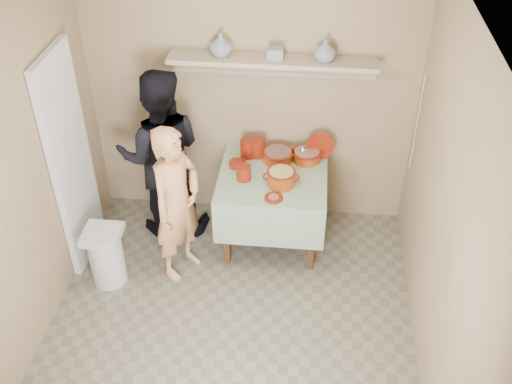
# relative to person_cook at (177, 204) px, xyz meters

# --- Properties ---
(ground) EXTENTS (3.50, 3.50, 0.00)m
(ground) POSITION_rel_person_cook_xyz_m (0.53, -0.79, -0.74)
(ground) COLOR #706958
(ground) RESTS_ON ground
(tile_panel) EXTENTS (0.06, 0.70, 2.00)m
(tile_panel) POSITION_rel_person_cook_xyz_m (-0.93, 0.16, 0.26)
(tile_panel) COLOR silver
(tile_panel) RESTS_ON ground
(plate_stack_a) EXTENTS (0.13, 0.13, 0.18)m
(plate_stack_a) POSITION_rel_person_cook_xyz_m (0.52, 0.75, 0.11)
(plate_stack_a) COLOR #6B0E01
(plate_stack_a) RESTS_ON serving_table
(plate_stack_b) EXTENTS (0.15, 0.15, 0.18)m
(plate_stack_b) POSITION_rel_person_cook_xyz_m (0.60, 0.78, 0.11)
(plate_stack_b) COLOR #6B0E01
(plate_stack_b) RESTS_ON serving_table
(bowl_stack) EXTENTS (0.13, 0.13, 0.13)m
(bowl_stack) POSITION_rel_person_cook_xyz_m (0.53, 0.39, 0.09)
(bowl_stack) COLOR #6B0E01
(bowl_stack) RESTS_ON serving_table
(empty_bowl) EXTENTS (0.16, 0.16, 0.05)m
(empty_bowl) POSITION_rel_person_cook_xyz_m (0.45, 0.58, 0.05)
(empty_bowl) COLOR #6B0E01
(empty_bowl) RESTS_ON serving_table
(propped_lid) EXTENTS (0.27, 0.10, 0.26)m
(propped_lid) POSITION_rel_person_cook_xyz_m (1.19, 0.80, 0.14)
(propped_lid) COLOR #6B0E01
(propped_lid) RESTS_ON serving_table
(vase_right) EXTENTS (0.20, 0.20, 0.19)m
(vase_right) POSITION_rel_person_cook_xyz_m (1.17, 0.83, 1.08)
(vase_right) COLOR navy
(vase_right) RESTS_ON wall_shelf
(vase_left) EXTENTS (0.27, 0.27, 0.20)m
(vase_left) POSITION_rel_person_cook_xyz_m (0.29, 0.85, 1.08)
(vase_left) COLOR navy
(vase_left) RESTS_ON wall_shelf
(ceramic_box) EXTENTS (0.14, 0.11, 0.10)m
(ceramic_box) POSITION_rel_person_cook_xyz_m (0.75, 0.82, 1.03)
(ceramic_box) COLOR navy
(ceramic_box) RESTS_ON wall_shelf
(person_cook) EXTENTS (0.56, 0.64, 1.48)m
(person_cook) POSITION_rel_person_cook_xyz_m (0.00, 0.00, 0.00)
(person_cook) COLOR tan
(person_cook) RESTS_ON ground
(person_helper) EXTENTS (0.92, 0.77, 1.68)m
(person_helper) POSITION_rel_person_cook_xyz_m (-0.26, 0.57, 0.10)
(person_helper) COLOR black
(person_helper) RESTS_ON ground
(room_shell) EXTENTS (3.04, 3.54, 2.62)m
(room_shell) POSITION_rel_person_cook_xyz_m (0.53, -0.79, 0.87)
(room_shell) COLOR #987F5D
(room_shell) RESTS_ON ground
(serving_table) EXTENTS (0.97, 0.97, 0.76)m
(serving_table) POSITION_rel_person_cook_xyz_m (0.78, 0.49, -0.10)
(serving_table) COLOR #4C2D16
(serving_table) RESTS_ON ground
(cazuela_meat_a) EXTENTS (0.30, 0.30, 0.10)m
(cazuela_meat_a) POSITION_rel_person_cook_xyz_m (0.80, 0.72, 0.08)
(cazuela_meat_a) COLOR #742604
(cazuela_meat_a) RESTS_ON serving_table
(cazuela_meat_b) EXTENTS (0.28, 0.28, 0.10)m
(cazuela_meat_b) POSITION_rel_person_cook_xyz_m (1.07, 0.75, 0.08)
(cazuela_meat_b) COLOR #742604
(cazuela_meat_b) RESTS_ON serving_table
(ladle) EXTENTS (0.08, 0.26, 0.19)m
(ladle) POSITION_rel_person_cook_xyz_m (1.03, 0.75, 0.13)
(ladle) COLOR silver
(ladle) RESTS_ON cazuela_meat_b
(cazuela_rice) EXTENTS (0.33, 0.25, 0.14)m
(cazuela_rice) POSITION_rel_person_cook_xyz_m (0.86, 0.34, 0.11)
(cazuela_rice) COLOR #742604
(cazuela_rice) RESTS_ON serving_table
(front_plate) EXTENTS (0.16, 0.16, 0.03)m
(front_plate) POSITION_rel_person_cook_xyz_m (0.81, 0.13, 0.03)
(front_plate) COLOR #6B0E01
(front_plate) RESTS_ON serving_table
(wall_shelf) EXTENTS (1.80, 0.25, 0.21)m
(wall_shelf) POSITION_rel_person_cook_xyz_m (0.73, 0.86, 0.94)
(wall_shelf) COLOR tan
(wall_shelf) RESTS_ON room_shell
(trash_bin) EXTENTS (0.32, 0.32, 0.56)m
(trash_bin) POSITION_rel_person_cook_xyz_m (-0.62, -0.22, -0.45)
(trash_bin) COLOR silver
(trash_bin) RESTS_ON ground
(electrical_cord) EXTENTS (0.01, 0.05, 0.90)m
(electrical_cord) POSITION_rel_person_cook_xyz_m (2.00, 0.69, 0.51)
(electrical_cord) COLOR silver
(electrical_cord) RESTS_ON wall_shelf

